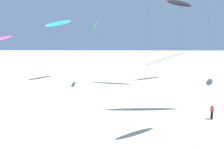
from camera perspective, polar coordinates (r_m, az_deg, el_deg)
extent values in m
cylinder|color=#4C4C51|center=(27.87, 23.68, 6.57)|extent=(3.11, 2.78, 15.53)
ellipsoid|color=#EA5193|center=(52.18, -25.71, 7.83)|extent=(4.02, 5.52, 1.81)
ellipsoid|color=purple|center=(52.18, -25.71, 7.86)|extent=(3.30, 5.19, 1.52)
cylinder|color=#4C4C51|center=(41.94, 8.65, 9.47)|extent=(1.16, 2.95, 17.89)
ellipsoid|color=green|center=(42.24, -4.23, 11.81)|extent=(1.42, 5.31, 1.84)
ellipsoid|color=orange|center=(42.25, -4.23, 11.86)|extent=(0.77, 5.35, 1.16)
cylinder|color=#4C4C51|center=(38.49, -2.75, 4.09)|extent=(2.59, 7.56, 10.52)
ellipsoid|color=#19B2B7|center=(50.14, -12.92, 12.06)|extent=(5.01, 6.08, 2.20)
ellipsoid|color=yellow|center=(50.14, -12.92, 12.09)|extent=(4.31, 5.73, 1.74)
cylinder|color=#4C4C51|center=(48.05, -15.35, 5.27)|extent=(3.32, 5.29, 11.32)
ellipsoid|color=black|center=(50.42, 16.10, 16.36)|extent=(6.99, 5.78, 1.62)
ellipsoid|color=red|center=(50.42, 16.10, 16.40)|extent=(6.73, 5.34, 0.76)
cylinder|color=#4C4C51|center=(46.22, 16.39, 7.47)|extent=(0.82, 7.61, 15.16)
ellipsoid|color=white|center=(20.59, 13.36, 3.85)|extent=(4.46, 3.57, 1.84)
ellipsoid|color=#EA5193|center=(20.59, 13.36, 3.97)|extent=(4.24, 3.06, 1.28)
cylinder|color=#4C4C51|center=(17.51, 17.59, -8.88)|extent=(1.16, 8.20, 6.74)
cylinder|color=black|center=(27.37, 23.02, -9.10)|extent=(0.14, 0.14, 0.84)
cylinder|color=black|center=(27.26, 23.27, -9.19)|extent=(0.14, 0.14, 0.84)
cube|color=red|center=(27.12, 23.24, -7.74)|extent=(0.30, 0.35, 0.55)
cylinder|color=beige|center=(27.27, 22.92, -7.72)|extent=(0.09, 0.09, 0.56)
cylinder|color=beige|center=(26.98, 23.55, -7.93)|extent=(0.09, 0.09, 0.56)
sphere|color=beige|center=(27.00, 23.29, -6.91)|extent=(0.21, 0.21, 0.21)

